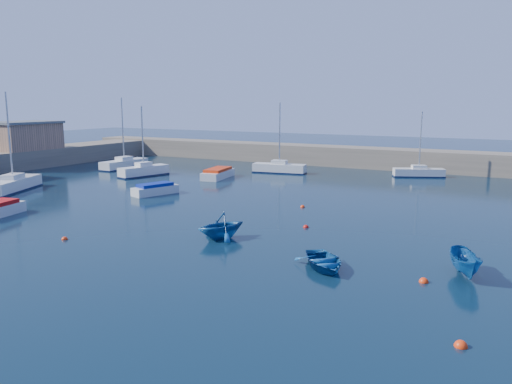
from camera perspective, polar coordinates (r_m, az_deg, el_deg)
The scene contains 18 objects.
ground at distance 26.84m, azimuth -11.46°, elevation -8.56°, with size 220.00×220.00×0.00m, color #0B1F30.
back_wall at distance 67.79m, azimuth 14.29°, elevation 3.75°, with size 96.00×4.50×2.60m, color #716556.
brick_shed_a at distance 72.97m, azimuth -25.02°, elevation 5.76°, with size 6.00×8.00×3.40m, color #9E765C.
sailboat_2 at distance 54.22m, azimuth -25.99°, elevation 0.81°, with size 4.80×7.47×9.55m.
sailboat_3 at distance 60.18m, azimuth -12.70°, elevation 2.42°, with size 3.17×6.32×8.16m.
sailboat_4 at distance 67.65m, azimuth -14.82°, elevation 3.14°, with size 2.19×7.06×9.17m.
sailboat_5 at distance 61.41m, azimuth 2.68°, elevation 2.78°, with size 6.68×2.83×8.55m.
sailboat_6 at distance 61.02m, azimuth 18.10°, elevation 2.16°, with size 5.86×3.77×7.54m.
motorboat_1 at distance 47.82m, azimuth -11.44°, elevation 0.32°, with size 2.79×4.61×1.07m.
motorboat_2 at distance 57.24m, azimuth -4.37°, elevation 2.13°, with size 2.87×5.84×1.15m.
dinghy_center at distance 26.48m, azimuth 7.73°, elevation -7.86°, with size 2.56×3.59×0.74m, color #144F8D.
dinghy_left at distance 31.75m, azimuth -4.02°, elevation -3.83°, with size 2.81×3.25×1.71m, color #144F8D.
dinghy_right at distance 27.10m, azimuth 22.83°, elevation -7.58°, with size 1.23×3.28×1.27m, color #144F8D.
buoy_0 at distance 33.86m, azimuth -21.02°, elevation -5.10°, with size 0.39×0.39×0.39m, color red.
buoy_1 at distance 34.78m, azimuth 5.73°, elevation -4.06°, with size 0.40×0.40×0.40m, color #B9130D.
buoy_2 at distance 25.72m, azimuth 18.62°, elevation -9.74°, with size 0.46×0.46×0.46m, color red.
buoy_3 at distance 41.42m, azimuth 5.34°, elevation -1.74°, with size 0.39×0.39×0.39m, color red.
buoy_5 at distance 19.90m, azimuth 22.36°, elevation -16.03°, with size 0.48×0.48×0.48m, color red.
Camera 1 is at (16.53, -19.35, 8.54)m, focal length 35.00 mm.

